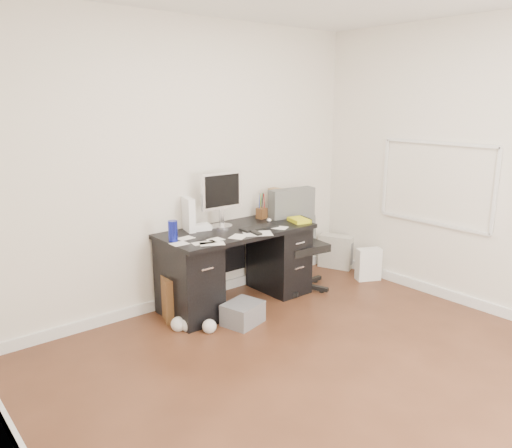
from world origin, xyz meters
The scene contains 18 objects.
ground centered at (0.00, 0.00, 0.00)m, with size 4.00×4.00×0.00m, color #432415.
room_shell centered at (0.03, 0.03, 1.66)m, with size 4.02×4.02×2.71m.
desk centered at (0.30, 1.65, 0.40)m, with size 1.50×0.70×0.75m.
loose_papers centered at (0.10, 1.60, 0.75)m, with size 1.10×0.60×0.00m, color silver, non-canonical shape.
lcd_monitor centered at (0.23, 1.80, 1.03)m, with size 0.44×0.25×0.55m, color silver, non-canonical shape.
keyboard centered at (0.47, 1.52, 0.76)m, with size 0.39×0.13×0.02m, color black.
computer_mouse centered at (0.69, 1.63, 0.78)m, with size 0.06×0.06×0.06m, color silver.
travel_mug centered at (-0.39, 1.65, 0.84)m, with size 0.08×0.08×0.19m, color #161F9A.
white_binder centered at (-0.08, 1.91, 0.91)m, with size 0.13×0.28×0.32m, color white.
magazine_file centered at (0.99, 1.80, 0.90)m, with size 0.13×0.25×0.29m, color #967549.
pen_cup centered at (0.77, 1.84, 0.88)m, with size 0.11×0.11×0.27m, color brown, non-canonical shape.
yellow_book centered at (0.97, 1.48, 0.77)m, with size 0.17×0.22×0.04m, color yellow.
paper_remote centered at (0.35, 1.39, 0.76)m, with size 0.27×0.21×0.02m, color silver, non-canonical shape.
office_chair centered at (1.05, 1.53, 0.52)m, with size 0.59×0.59×1.05m, color #4F524F, non-canonical shape.
pc_tower centered at (1.86, 1.75, 0.20)m, with size 0.17×0.39×0.39m, color beige.
shopping_bag centered at (1.82, 1.23, 0.18)m, with size 0.26×0.19×0.36m, color white.
wicker_basket centered at (-0.26, 1.74, 0.21)m, with size 0.41×0.41×0.41m, color #492915.
desk_printer centered at (0.04, 1.22, 0.10)m, with size 0.33×0.27×0.20m, color slate.
Camera 1 is at (-2.49, -2.06, 1.95)m, focal length 35.00 mm.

